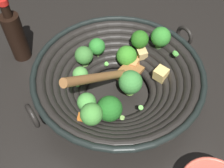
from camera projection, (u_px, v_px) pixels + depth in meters
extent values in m
plane|color=black|center=(117.00, 95.00, 0.66)|extent=(4.00, 4.00, 0.00)
cylinder|color=black|center=(118.00, 94.00, 0.66)|extent=(0.16, 0.16, 0.01)
torus|color=black|center=(118.00, 90.00, 0.65)|extent=(0.21, 0.21, 0.02)
torus|color=black|center=(118.00, 88.00, 0.64)|extent=(0.24, 0.24, 0.02)
torus|color=black|center=(118.00, 85.00, 0.63)|extent=(0.27, 0.27, 0.02)
torus|color=black|center=(118.00, 82.00, 0.62)|extent=(0.29, 0.29, 0.02)
torus|color=black|center=(118.00, 79.00, 0.61)|extent=(0.32, 0.32, 0.02)
torus|color=black|center=(118.00, 77.00, 0.60)|extent=(0.35, 0.35, 0.02)
torus|color=black|center=(118.00, 74.00, 0.60)|extent=(0.38, 0.38, 0.02)
torus|color=black|center=(118.00, 71.00, 0.59)|extent=(0.40, 0.40, 0.01)
torus|color=black|center=(32.00, 116.00, 0.51)|extent=(0.01, 0.05, 0.05)
torus|color=black|center=(184.00, 36.00, 0.66)|extent=(0.01, 0.05, 0.05)
cylinder|color=#84AB50|center=(126.00, 64.00, 0.69)|extent=(0.03, 0.03, 0.02)
sphere|color=#388724|center=(127.00, 56.00, 0.67)|extent=(0.05, 0.05, 0.05)
cylinder|color=#589E48|center=(139.00, 47.00, 0.68)|extent=(0.03, 0.03, 0.02)
sphere|color=#27661A|center=(140.00, 39.00, 0.66)|extent=(0.05, 0.05, 0.05)
cylinder|color=#88BE54|center=(92.00, 121.00, 0.54)|extent=(0.03, 0.03, 0.01)
sphere|color=#48933B|center=(91.00, 114.00, 0.52)|extent=(0.05, 0.05, 0.05)
cylinder|color=#71A844|center=(97.00, 53.00, 0.69)|extent=(0.02, 0.02, 0.01)
sphere|color=#2D812D|center=(97.00, 47.00, 0.67)|extent=(0.04, 0.04, 0.04)
cylinder|color=#729F47|center=(81.00, 81.00, 0.65)|extent=(0.02, 0.02, 0.02)
sphere|color=#529943|center=(80.00, 74.00, 0.63)|extent=(0.04, 0.04, 0.04)
cylinder|color=#78A93F|center=(110.00, 117.00, 0.57)|extent=(0.03, 0.03, 0.02)
sphere|color=#1F641F|center=(109.00, 109.00, 0.55)|extent=(0.06, 0.06, 0.06)
cylinder|color=#73AD44|center=(130.00, 90.00, 0.63)|extent=(0.03, 0.03, 0.02)
sphere|color=#3B8339|center=(130.00, 82.00, 0.61)|extent=(0.06, 0.06, 0.06)
cylinder|color=#599949|center=(159.00, 46.00, 0.67)|extent=(0.03, 0.03, 0.02)
sphere|color=#31822B|center=(161.00, 37.00, 0.64)|extent=(0.05, 0.05, 0.05)
cylinder|color=olive|center=(88.00, 109.00, 0.59)|extent=(0.02, 0.02, 0.02)
sphere|color=#4FA143|center=(87.00, 102.00, 0.57)|extent=(0.04, 0.04, 0.04)
cylinder|color=#78AA51|center=(85.00, 63.00, 0.66)|extent=(0.03, 0.02, 0.01)
sphere|color=#3B7832|center=(84.00, 55.00, 0.64)|extent=(0.05, 0.05, 0.05)
cube|color=tan|center=(142.00, 54.00, 0.67)|extent=(0.03, 0.03, 0.03)
cube|color=#CD6925|center=(84.00, 120.00, 0.54)|extent=(0.03, 0.04, 0.03)
cube|color=#CD7B39|center=(134.00, 63.00, 0.68)|extent=(0.04, 0.04, 0.04)
cube|color=#EAC26C|center=(161.00, 74.00, 0.63)|extent=(0.04, 0.04, 0.03)
cube|color=#CF874D|center=(133.00, 64.00, 0.67)|extent=(0.04, 0.04, 0.03)
cylinder|color=#6BC651|center=(124.00, 62.00, 0.68)|extent=(0.02, 0.02, 0.01)
cylinder|color=#99D166|center=(122.00, 118.00, 0.55)|extent=(0.02, 0.02, 0.01)
cylinder|color=#56B247|center=(176.00, 54.00, 0.62)|extent=(0.02, 0.02, 0.01)
cylinder|color=#6BC651|center=(141.00, 108.00, 0.58)|extent=(0.02, 0.02, 0.01)
cylinder|color=#6BC651|center=(106.00, 64.00, 0.68)|extent=(0.02, 0.02, 0.01)
cylinder|color=#6BC651|center=(77.00, 84.00, 0.63)|extent=(0.02, 0.02, 0.01)
cylinder|color=#6BC651|center=(90.00, 102.00, 0.60)|extent=(0.02, 0.02, 0.01)
cube|color=brown|center=(129.00, 72.00, 0.65)|extent=(0.08, 0.07, 0.01)
cylinder|color=#956235|center=(99.00, 77.00, 0.52)|extent=(0.18, 0.09, 0.15)
cylinder|color=black|center=(16.00, 38.00, 0.70)|extent=(0.05, 0.05, 0.14)
cylinder|color=black|center=(6.00, 10.00, 0.63)|extent=(0.02, 0.02, 0.03)
cylinder|color=red|center=(3.00, 2.00, 0.61)|extent=(0.03, 0.03, 0.01)
sphere|color=silver|center=(124.00, 22.00, 0.82)|extent=(0.04, 0.04, 0.04)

